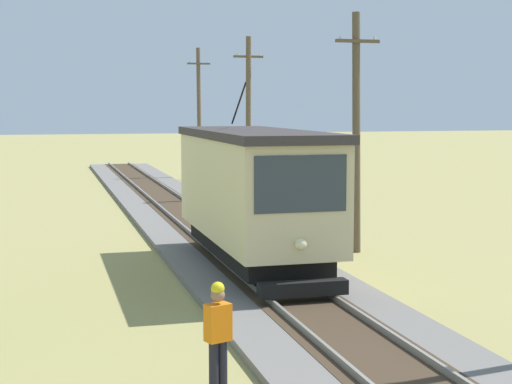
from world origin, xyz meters
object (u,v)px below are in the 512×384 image
object	(u,v)px
red_tram	(254,191)
utility_pole_distant	(199,112)
utility_pole_mid	(356,130)
utility_pole_far	(248,118)
track_worker	(218,333)

from	to	relation	value
red_tram	utility_pole_distant	world-z (taller)	utility_pole_distant
utility_pole_distant	red_tram	bearing A→B (deg)	-98.00
utility_pole_mid	utility_pole_distant	world-z (taller)	utility_pole_distant
red_tram	utility_pole_distant	distance (m)	27.47
utility_pole_far	utility_pole_mid	bearing A→B (deg)	-90.00
utility_pole_distant	track_worker	bearing A→B (deg)	-100.58
utility_pole_distant	utility_pole_mid	bearing A→B (deg)	-90.00
red_tram	utility_pole_far	distance (m)	15.79
red_tram	track_worker	distance (m)	9.18
utility_pole_distant	track_worker	xyz separation A→B (m)	(-6.68, -35.77, -3.09)
red_tram	track_worker	xyz separation A→B (m)	(-2.87, -8.63, -1.21)
utility_pole_mid	red_tram	bearing A→B (deg)	-150.10
utility_pole_far	track_worker	size ratio (longest dim) A/B	4.27
red_tram	utility_pole_mid	world-z (taller)	utility_pole_mid
utility_pole_mid	utility_pole_far	world-z (taller)	utility_pole_far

